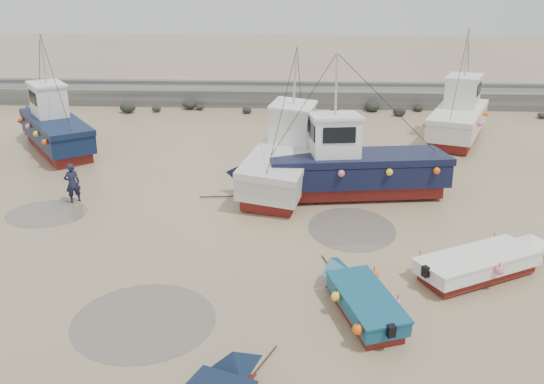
{
  "coord_description": "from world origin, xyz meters",
  "views": [
    {
      "loc": [
        2.45,
        -15.97,
        9.89
      ],
      "look_at": [
        1.57,
        3.11,
        1.4
      ],
      "focal_mm": 35.0,
      "sensor_mm": 36.0,
      "label": 1
    }
  ],
  "objects_px": {
    "dinghy_2": "(361,295)",
    "person": "(75,202)",
    "dinghy_3": "(487,261)",
    "cabin_boat_2": "(344,167)",
    "cabin_boat_3": "(461,115)",
    "cabin_boat_1": "(287,153)",
    "cabin_boat_0": "(52,125)"
  },
  "relations": [
    {
      "from": "person",
      "to": "cabin_boat_0",
      "type": "bearing_deg",
      "value": -98.74
    },
    {
      "from": "cabin_boat_1",
      "to": "cabin_boat_2",
      "type": "bearing_deg",
      "value": -21.51
    },
    {
      "from": "dinghy_2",
      "to": "person",
      "type": "height_order",
      "value": "dinghy_2"
    },
    {
      "from": "dinghy_2",
      "to": "person",
      "type": "distance_m",
      "value": 13.84
    },
    {
      "from": "dinghy_3",
      "to": "cabin_boat_1",
      "type": "relative_size",
      "value": 0.57
    },
    {
      "from": "dinghy_2",
      "to": "cabin_boat_0",
      "type": "relative_size",
      "value": 0.63
    },
    {
      "from": "cabin_boat_0",
      "to": "person",
      "type": "bearing_deg",
      "value": -99.83
    },
    {
      "from": "dinghy_2",
      "to": "cabin_boat_2",
      "type": "xyz_separation_m",
      "value": [
        0.13,
        8.74,
        0.75
      ]
    },
    {
      "from": "dinghy_3",
      "to": "cabin_boat_0",
      "type": "xyz_separation_m",
      "value": [
        -20.03,
        12.08,
        0.82
      ]
    },
    {
      "from": "cabin_boat_0",
      "to": "cabin_boat_2",
      "type": "height_order",
      "value": "same"
    },
    {
      "from": "cabin_boat_0",
      "to": "cabin_boat_3",
      "type": "xyz_separation_m",
      "value": [
        23.22,
        3.08,
        0.02
      ]
    },
    {
      "from": "cabin_boat_3",
      "to": "cabin_boat_2",
      "type": "bearing_deg",
      "value": -105.9
    },
    {
      "from": "cabin_boat_1",
      "to": "person",
      "type": "height_order",
      "value": "cabin_boat_1"
    },
    {
      "from": "cabin_boat_3",
      "to": "person",
      "type": "height_order",
      "value": "cabin_boat_3"
    },
    {
      "from": "cabin_boat_0",
      "to": "dinghy_3",
      "type": "bearing_deg",
      "value": -69.84
    },
    {
      "from": "dinghy_2",
      "to": "dinghy_3",
      "type": "bearing_deg",
      "value": 8.49
    },
    {
      "from": "dinghy_2",
      "to": "cabin_boat_1",
      "type": "relative_size",
      "value": 0.47
    },
    {
      "from": "cabin_boat_1",
      "to": "cabin_boat_0",
      "type": "bearing_deg",
      "value": 175.35
    },
    {
      "from": "dinghy_2",
      "to": "dinghy_3",
      "type": "xyz_separation_m",
      "value": [
        4.46,
        2.23,
        -0.03
      ]
    },
    {
      "from": "cabin_boat_3",
      "to": "person",
      "type": "bearing_deg",
      "value": -127.46
    },
    {
      "from": "dinghy_3",
      "to": "cabin_boat_1",
      "type": "bearing_deg",
      "value": -166.09
    },
    {
      "from": "cabin_boat_2",
      "to": "cabin_boat_0",
      "type": "bearing_deg",
      "value": 63.58
    },
    {
      "from": "person",
      "to": "dinghy_2",
      "type": "bearing_deg",
      "value": 110.28
    },
    {
      "from": "cabin_boat_2",
      "to": "dinghy_2",
      "type": "bearing_deg",
      "value": 172.3
    },
    {
      "from": "dinghy_3",
      "to": "cabin_boat_2",
      "type": "distance_m",
      "value": 7.86
    },
    {
      "from": "dinghy_2",
      "to": "cabin_boat_3",
      "type": "bearing_deg",
      "value": 48.14
    },
    {
      "from": "dinghy_2",
      "to": "cabin_boat_2",
      "type": "height_order",
      "value": "cabin_boat_2"
    },
    {
      "from": "dinghy_3",
      "to": "cabin_boat_2",
      "type": "xyz_separation_m",
      "value": [
        -4.33,
        6.51,
        0.77
      ]
    },
    {
      "from": "dinghy_3",
      "to": "cabin_boat_3",
      "type": "bearing_deg",
      "value": 141.93
    },
    {
      "from": "cabin_boat_1",
      "to": "cabin_boat_3",
      "type": "bearing_deg",
      "value": 46.4
    },
    {
      "from": "cabin_boat_3",
      "to": "cabin_boat_1",
      "type": "bearing_deg",
      "value": -120.29
    },
    {
      "from": "cabin_boat_1",
      "to": "dinghy_3",
      "type": "bearing_deg",
      "value": -38.09
    }
  ]
}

